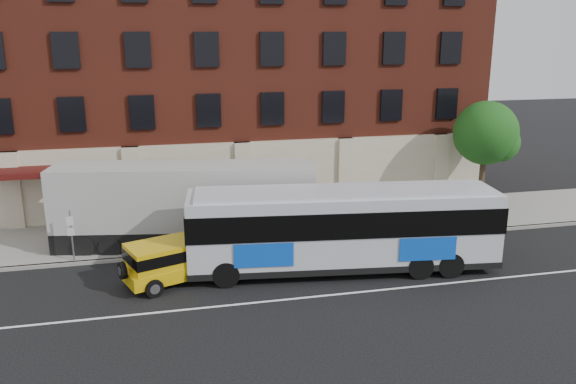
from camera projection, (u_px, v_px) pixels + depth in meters
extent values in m
plane|color=black|center=(290.00, 305.00, 22.16)|extent=(120.00, 120.00, 0.00)
cube|color=gray|center=(251.00, 228.00, 30.60)|extent=(60.00, 6.00, 0.15)
cube|color=gray|center=(262.00, 248.00, 27.78)|extent=(60.00, 0.25, 0.15)
cube|color=white|center=(287.00, 299.00, 22.62)|extent=(60.00, 0.12, 0.01)
cube|color=maroon|center=(228.00, 72.00, 36.11)|extent=(30.00, 10.00, 15.00)
cube|color=beige|center=(243.00, 177.00, 32.73)|extent=(30.00, 0.35, 4.00)
cube|color=#420D0B|center=(28.00, 172.00, 29.29)|extent=(4.20, 2.20, 0.30)
cube|color=beige|center=(13.00, 190.00, 30.07)|extent=(0.90, 0.55, 4.00)
cube|color=beige|center=(132.00, 184.00, 31.35)|extent=(0.90, 0.55, 4.00)
cube|color=beige|center=(243.00, 178.00, 32.63)|extent=(0.90, 0.55, 4.00)
cube|color=beige|center=(345.00, 172.00, 33.91)|extent=(0.90, 0.55, 4.00)
cube|color=beige|center=(440.00, 167.00, 35.20)|extent=(0.90, 0.55, 4.00)
cube|color=black|center=(72.00, 114.00, 29.92)|extent=(1.30, 0.20, 1.80)
cube|color=black|center=(142.00, 112.00, 30.66)|extent=(1.30, 0.20, 1.80)
cube|color=black|center=(209.00, 110.00, 31.41)|extent=(1.30, 0.20, 1.80)
cube|color=black|center=(272.00, 109.00, 32.16)|extent=(1.30, 0.20, 1.80)
cube|color=black|center=(333.00, 107.00, 32.91)|extent=(1.30, 0.20, 1.80)
cube|color=black|center=(391.00, 105.00, 33.65)|extent=(1.30, 0.20, 1.80)
cube|color=black|center=(447.00, 104.00, 34.40)|extent=(1.30, 0.20, 1.80)
cube|color=black|center=(66.00, 50.00, 29.07)|extent=(1.30, 0.20, 1.80)
cube|color=black|center=(138.00, 50.00, 29.82)|extent=(1.30, 0.20, 1.80)
cube|color=black|center=(207.00, 49.00, 30.56)|extent=(1.30, 0.20, 1.80)
cube|color=black|center=(272.00, 49.00, 31.31)|extent=(1.30, 0.20, 1.80)
cube|color=black|center=(334.00, 49.00, 32.06)|extent=(1.30, 0.20, 1.80)
cube|color=black|center=(394.00, 48.00, 32.80)|extent=(1.30, 0.20, 1.80)
cube|color=black|center=(451.00, 48.00, 33.55)|extent=(1.30, 0.20, 1.80)
cube|color=black|center=(44.00, 196.00, 30.53)|extent=(2.60, 0.15, 2.80)
cube|color=black|center=(161.00, 189.00, 31.81)|extent=(2.60, 0.15, 2.80)
cube|color=black|center=(269.00, 183.00, 33.09)|extent=(2.60, 0.15, 2.80)
cube|color=black|center=(369.00, 177.00, 34.37)|extent=(2.60, 0.15, 2.80)
cylinder|color=gray|center=(72.00, 237.00, 25.84)|extent=(0.07, 0.07, 2.50)
cube|color=silver|center=(70.00, 221.00, 25.49)|extent=(0.30, 0.03, 0.40)
cube|color=silver|center=(71.00, 232.00, 25.62)|extent=(0.30, 0.03, 0.35)
cylinder|color=#322219|center=(481.00, 183.00, 33.53)|extent=(0.32, 0.32, 3.00)
sphere|color=#123F12|center=(486.00, 133.00, 32.76)|extent=(3.60, 3.60, 3.60)
sphere|color=#123F12|center=(500.00, 142.00, 32.67)|extent=(2.20, 2.20, 2.20)
sphere|color=#123F12|center=(472.00, 139.00, 33.12)|extent=(2.00, 2.00, 2.00)
cube|color=silver|center=(343.00, 228.00, 24.94)|extent=(13.38, 4.27, 3.12)
cube|color=black|center=(342.00, 259.00, 25.32)|extent=(13.44, 4.33, 0.27)
cube|color=silver|center=(344.00, 191.00, 24.51)|extent=(12.69, 3.87, 0.13)
cube|color=black|center=(344.00, 216.00, 24.80)|extent=(13.48, 4.37, 1.10)
cube|color=blue|center=(264.00, 255.00, 23.39)|extent=(2.40, 0.33, 0.99)
cube|color=blue|center=(407.00, 227.00, 26.77)|extent=(2.40, 0.33, 0.99)
cylinder|color=black|center=(226.00, 274.00, 23.61)|extent=(1.13, 0.46, 1.10)
cylinder|color=black|center=(226.00, 252.00, 25.99)|extent=(1.13, 0.46, 1.10)
cylinder|color=black|center=(420.00, 266.00, 24.43)|extent=(1.13, 0.46, 1.10)
cylinder|color=black|center=(403.00, 245.00, 26.81)|extent=(1.13, 0.46, 1.10)
cylinder|color=black|center=(450.00, 265.00, 24.56)|extent=(1.13, 0.46, 1.10)
cylinder|color=black|center=(431.00, 244.00, 26.94)|extent=(1.13, 0.46, 1.10)
cube|color=#DEAD0B|center=(179.00, 267.00, 24.18)|extent=(4.77, 3.25, 0.55)
cube|color=#DEAD0B|center=(166.00, 253.00, 23.72)|extent=(3.46, 2.74, 0.92)
cube|color=black|center=(166.00, 252.00, 23.71)|extent=(3.51, 2.79, 0.46)
cube|color=#DEAD0B|center=(211.00, 251.00, 24.87)|extent=(1.90, 2.11, 0.28)
cube|color=black|center=(226.00, 256.00, 25.34)|extent=(0.56, 1.39, 0.50)
cylinder|color=black|center=(122.00, 270.00, 22.84)|extent=(0.43, 0.72, 0.70)
cylinder|color=black|center=(219.00, 272.00, 24.27)|extent=(0.78, 0.50, 0.73)
cylinder|color=silver|center=(219.00, 272.00, 24.27)|extent=(0.47, 0.40, 0.40)
cylinder|color=black|center=(201.00, 259.00, 25.72)|extent=(0.78, 0.50, 0.73)
cylinder|color=silver|center=(201.00, 259.00, 25.72)|extent=(0.47, 0.40, 0.40)
cylinder|color=black|center=(154.00, 288.00, 22.77)|extent=(0.78, 0.50, 0.73)
cylinder|color=silver|center=(154.00, 288.00, 22.77)|extent=(0.47, 0.40, 0.40)
cylinder|color=black|center=(138.00, 273.00, 24.22)|extent=(0.78, 0.50, 0.73)
cylinder|color=silver|center=(138.00, 273.00, 24.22)|extent=(0.47, 0.40, 0.40)
cube|color=black|center=(187.00, 236.00, 28.01)|extent=(12.41, 4.51, 1.12)
cube|color=#B7B7B2|center=(185.00, 196.00, 27.47)|extent=(12.42, 4.55, 2.94)
cylinder|color=black|center=(83.00, 247.00, 26.69)|extent=(1.05, 0.46, 1.01)
cylinder|color=black|center=(97.00, 231.00, 28.93)|extent=(1.05, 0.46, 1.01)
cylinder|color=black|center=(110.00, 247.00, 26.74)|extent=(1.05, 0.46, 1.01)
cylinder|color=black|center=(122.00, 230.00, 28.99)|extent=(1.05, 0.46, 1.01)
cylinder|color=black|center=(256.00, 244.00, 27.06)|extent=(1.05, 0.46, 1.01)
cylinder|color=black|center=(256.00, 228.00, 29.31)|extent=(1.05, 0.46, 1.01)
cylinder|color=black|center=(282.00, 244.00, 27.12)|extent=(1.05, 0.46, 1.01)
cylinder|color=black|center=(280.00, 228.00, 29.36)|extent=(1.05, 0.46, 1.01)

